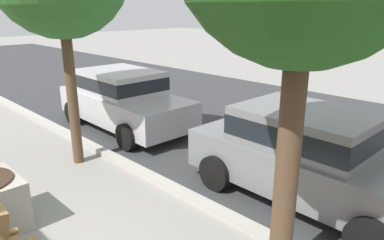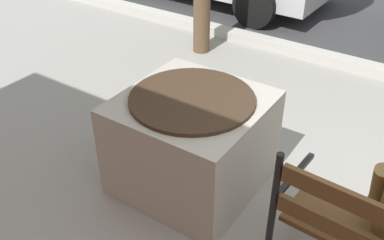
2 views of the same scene
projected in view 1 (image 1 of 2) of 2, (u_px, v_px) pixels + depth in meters
The scene contains 4 objects.
street_surface at pixel (330, 138), 8.97m from camera, with size 60.00×9.00×0.01m, color #38383A.
curb_stone at pixel (203, 204), 5.86m from camera, with size 60.00×0.20×0.12m, color #B2AFA8.
parked_car_silver at pixel (123, 98), 9.49m from camera, with size 4.13×1.99×1.56m.
parked_car_grey at pixel (308, 153), 5.89m from camera, with size 4.13×1.99×1.56m.
Camera 1 is at (3.55, -0.88, 3.13)m, focal length 33.49 mm.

